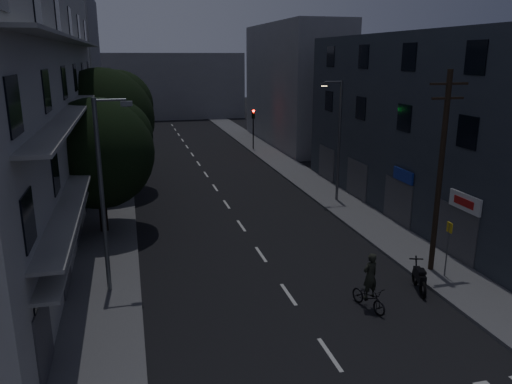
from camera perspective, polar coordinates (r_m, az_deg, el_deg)
name	(u,v)px	position (r m, az deg, el deg)	size (l,w,h in m)	color
ground	(214,186)	(38.36, -4.82, 0.68)	(160.00, 160.00, 0.00)	black
sidewalk_left	(113,192)	(37.89, -16.07, 0.05)	(3.00, 90.00, 0.15)	#565659
sidewalk_right	(306,179)	(40.21, 5.77, 1.45)	(3.00, 90.00, 0.15)	#565659
lane_markings	(202,169)	(44.37, -6.19, 2.67)	(0.15, 60.50, 0.01)	beige
building_left	(14,107)	(30.33, -25.90, 8.73)	(7.00, 36.00, 14.00)	#9F9F9A
building_right	(445,129)	(31.61, 20.75, 6.74)	(6.19, 28.00, 11.00)	#292F37
building_far_left	(69,71)	(59.94, -20.59, 12.82)	(6.00, 20.00, 16.00)	slate
building_far_right	(294,85)	(56.66, 4.33, 12.11)	(6.00, 20.00, 13.00)	slate
building_far_end	(165,86)	(81.97, -10.33, 11.87)	(24.00, 8.00, 10.00)	slate
tree_near	(99,149)	(28.36, -17.49, 4.71)	(6.03, 6.03, 7.44)	black
tree_mid	(104,115)	(36.80, -16.99, 8.37)	(7.12, 7.12, 8.77)	black
tree_far	(115,120)	(47.52, -15.85, 7.97)	(5.02, 5.02, 6.21)	black
traffic_signal_far_right	(253,121)	(52.26, -0.31, 8.13)	(0.28, 0.37, 4.10)	black
traffic_signal_far_left	(123,122)	(53.30, -14.93, 7.76)	(0.28, 0.37, 4.10)	black
street_lamp_left_near	(104,188)	(20.79, -16.96, 0.47)	(1.51, 0.25, 8.00)	slate
street_lamp_right	(338,135)	(33.61, 9.32, 6.45)	(1.51, 0.25, 8.00)	#54555B
street_lamp_left_far	(117,123)	(40.81, -15.63, 7.64)	(1.51, 0.25, 8.00)	#515358
utility_pole	(440,170)	(23.31, 20.34, 2.42)	(1.80, 0.24, 9.00)	black
bus_stop_sign	(448,240)	(23.55, 21.12, -5.09)	(0.06, 0.35, 2.52)	#595B60
motorcycle	(419,279)	(22.60, 18.16, -9.42)	(0.87, 2.01, 1.33)	black
cyclist	(369,290)	(20.43, 12.80, -10.91)	(1.13, 1.96, 2.35)	black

